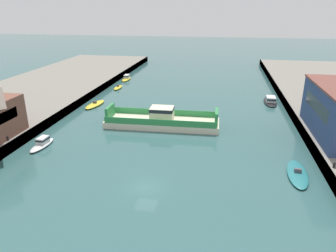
# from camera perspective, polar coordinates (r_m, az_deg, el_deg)

# --- Properties ---
(ground_plane) EXTENTS (400.00, 400.00, 0.00)m
(ground_plane) POSITION_cam_1_polar(r_m,az_deg,el_deg) (37.66, -4.04, -10.92)
(ground_plane) COLOR #335B5B
(chain_ferry) EXTENTS (20.00, 6.22, 3.46)m
(chain_ferry) POSITION_cam_1_polar(r_m,az_deg,el_deg) (55.39, -1.09, 1.04)
(chain_ferry) COLOR beige
(chain_ferry) RESTS_ON ground
(moored_boat_near_left) EXTENTS (1.98, 5.52, 1.41)m
(moored_boat_near_left) POSITION_cam_1_polar(r_m,az_deg,el_deg) (51.09, -21.82, -2.93)
(moored_boat_near_left) COLOR white
(moored_boat_near_left) RESTS_ON ground
(moored_boat_near_right) EXTENTS (2.13, 6.55, 1.42)m
(moored_boat_near_right) POSITION_cam_1_polar(r_m,az_deg,el_deg) (92.84, -7.52, 8.62)
(moored_boat_near_right) COLOR yellow
(moored_boat_near_right) RESTS_ON ground
(moored_boat_mid_left) EXTENTS (3.06, 7.82, 0.92)m
(moored_boat_mid_left) POSITION_cam_1_polar(r_m,az_deg,el_deg) (42.98, 22.39, -7.98)
(moored_boat_mid_left) COLOR #237075
(moored_boat_mid_left) RESTS_ON ground
(moored_boat_mid_right) EXTENTS (2.79, 8.20, 1.54)m
(moored_boat_mid_right) POSITION_cam_1_polar(r_m,az_deg,el_deg) (72.65, 18.06, 4.41)
(moored_boat_mid_right) COLOR black
(moored_boat_mid_right) RESTS_ON ground
(moored_boat_far_left) EXTENTS (3.09, 7.17, 1.05)m
(moored_boat_far_left) POSITION_cam_1_polar(r_m,az_deg,el_deg) (69.07, -13.09, 3.83)
(moored_boat_far_left) COLOR yellow
(moored_boat_far_left) RESTS_ON ground
(moored_boat_far_right) EXTENTS (1.56, 4.93, 1.04)m
(moored_boat_far_right) POSITION_cam_1_polar(r_m,az_deg,el_deg) (82.84, -9.04, 6.90)
(moored_boat_far_right) COLOR yellow
(moored_boat_far_right) RESTS_ON ground
(bollard_left_aft) EXTENTS (0.32, 0.32, 0.71)m
(bollard_left_aft) POSITION_cam_1_polar(r_m,az_deg,el_deg) (50.96, -27.04, -1.95)
(bollard_left_aft) COLOR black
(bollard_left_aft) RESTS_ON quay_left
(bollard_right_aft) EXTENTS (0.32, 0.32, 0.71)m
(bollard_right_aft) POSITION_cam_1_polar(r_m,az_deg,el_deg) (42.91, 27.89, -6.20)
(bollard_right_aft) COLOR black
(bollard_right_aft) RESTS_ON quay_right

